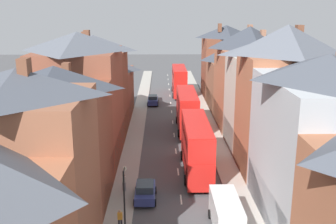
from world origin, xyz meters
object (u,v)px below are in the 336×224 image
double_decker_bus_lead (196,146)px  delivery_van (226,213)px  street_lamp (125,201)px  double_decker_bus_far_approaching (187,110)px  pedestrian_mid_right (124,182)px  double_decker_bus_mid_street (179,80)px  car_near_silver (145,191)px  car_mid_black (153,100)px  pedestrian_mid_left (120,219)px

double_decker_bus_lead → delivery_van: double_decker_bus_lead is taller
street_lamp → double_decker_bus_far_approaching: bearing=77.2°
pedestrian_mid_right → street_lamp: street_lamp is taller
double_decker_bus_mid_street → car_near_silver: bearing=-96.5°
double_decker_bus_lead → car_near_silver: 7.92m
street_lamp → car_mid_black: bearing=88.4°
pedestrian_mid_left → car_mid_black: bearing=87.6°
pedestrian_mid_right → street_lamp: 8.22m
double_decker_bus_lead → car_near_silver: size_ratio=2.82×
double_decker_bus_mid_street → double_decker_bus_far_approaching: 22.63m
double_decker_bus_lead → street_lamp: (-6.04, -12.31, 0.43)m
double_decker_bus_far_approaching → street_lamp: bearing=-102.8°
pedestrian_mid_right → street_lamp: size_ratio=0.29×
double_decker_bus_lead → street_lamp: size_ratio=1.96×
double_decker_bus_mid_street → pedestrian_mid_left: (-6.56, -47.64, -1.78)m
pedestrian_mid_right → street_lamp: (0.81, -7.87, 2.21)m
car_mid_black → pedestrian_mid_left: (-1.67, -39.71, 0.19)m
car_near_silver → pedestrian_mid_right: (-1.96, 1.47, 0.22)m
double_decker_bus_far_approaching → street_lamp: street_lamp is taller
car_near_silver → double_decker_bus_lead: bearing=50.4°
double_decker_bus_mid_street → pedestrian_mid_right: bearing=-99.4°
car_near_silver → car_mid_black: size_ratio=0.92×
delivery_van → double_decker_bus_far_approaching: bearing=93.0°
double_decker_bus_mid_street → car_near_silver: size_ratio=2.82×
double_decker_bus_far_approaching → pedestrian_mid_right: double_decker_bus_far_approaching is taller
double_decker_bus_far_approaching → delivery_van: bearing=-87.0°
double_decker_bus_mid_street → car_near_silver: double_decker_bus_mid_street is taller
car_mid_black → pedestrian_mid_right: bearing=-93.4°
double_decker_bus_far_approaching → car_near_silver: 20.78m
pedestrian_mid_left → street_lamp: size_ratio=0.29×
pedestrian_mid_right → double_decker_bus_far_approaching: bearing=69.8°
car_near_silver → delivery_van: size_ratio=0.74×
car_near_silver → delivery_van: bearing=-37.4°
car_mid_black → pedestrian_mid_left: size_ratio=2.57×
pedestrian_mid_left → pedestrian_mid_right: size_ratio=1.00×
double_decker_bus_far_approaching → car_near_silver: (-4.89, -20.09, -2.00)m
street_lamp → pedestrian_mid_left: bearing=109.4°
double_decker_bus_lead → pedestrian_mid_right: 8.36m
double_decker_bus_lead → pedestrian_mid_right: bearing=-147.1°
double_decker_bus_far_approaching → pedestrian_mid_left: 25.92m
double_decker_bus_lead → car_mid_black: bearing=99.6°
double_decker_bus_far_approaching → pedestrian_mid_left: double_decker_bus_far_approaching is taller
double_decker_bus_far_approaching → street_lamp: 27.18m
double_decker_bus_mid_street → street_lamp: street_lamp is taller
delivery_van → pedestrian_mid_left: 7.88m
car_near_silver → pedestrian_mid_left: (-1.67, -4.92, 0.22)m
double_decker_bus_far_approaching → pedestrian_mid_right: 19.92m
double_decker_bus_far_approaching → pedestrian_mid_left: (-6.56, -25.01, -1.78)m
double_decker_bus_far_approaching → pedestrian_mid_right: bearing=-110.2°
pedestrian_mid_left → pedestrian_mid_right: same height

